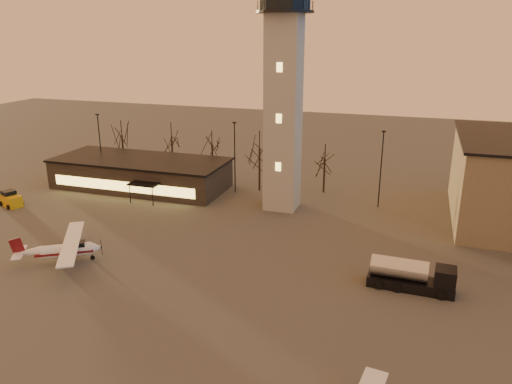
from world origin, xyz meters
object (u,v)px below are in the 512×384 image
at_px(fuel_truck, 411,278).
at_px(cessna_rear, 69,252).
at_px(terminal, 141,173).
at_px(control_tower, 284,80).
at_px(service_cart, 11,200).

bearing_deg(fuel_truck, cessna_rear, -168.87).
xyz_separation_m(cessna_rear, fuel_truck, (32.55, 5.02, 0.04)).
relative_size(terminal, cessna_rear, 2.46).
bearing_deg(cessna_rear, control_tower, 22.95).
bearing_deg(cessna_rear, service_cart, 115.63).
distance_m(terminal, cessna_rear, 25.14).
height_order(terminal, cessna_rear, terminal).
height_order(cessna_rear, fuel_truck, cessna_rear).
bearing_deg(fuel_truck, terminal, 155.80).
xyz_separation_m(terminal, fuel_truck, (38.69, -19.33, -1.06)).
distance_m(control_tower, cessna_rear, 31.38).
xyz_separation_m(fuel_truck, service_cart, (-50.75, 6.64, -0.33)).
bearing_deg(service_cart, fuel_truck, 14.54).
relative_size(terminal, service_cart, 7.02).
bearing_deg(control_tower, terminal, 174.85).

